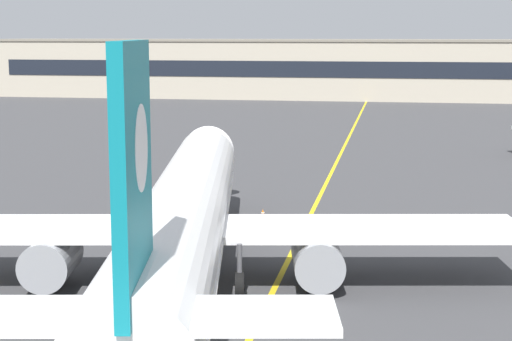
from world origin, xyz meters
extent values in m
cube|color=yellow|center=(0.00, 30.00, 0.00)|extent=(1.00, 180.00, 0.01)
cylinder|color=white|center=(-4.20, 8.04, 3.50)|extent=(9.95, 36.12, 3.80)
cone|color=white|center=(-7.52, 27.05, 3.50)|extent=(4.00, 3.18, 3.61)
cube|color=white|center=(-4.20, 8.04, 2.46)|extent=(9.37, 33.27, 0.44)
cube|color=black|center=(-7.19, 25.18, 4.17)|extent=(3.00, 1.57, 0.60)
cube|color=white|center=(-4.30, 8.63, 2.65)|extent=(32.35, 10.24, 0.36)
cylinder|color=gray|center=(-10.24, 6.58, 1.43)|extent=(2.89, 3.94, 2.30)
cylinder|color=black|center=(-10.55, 8.40, 1.43)|extent=(1.96, 0.51, 1.95)
cylinder|color=gray|center=(1.98, 8.72, 1.43)|extent=(2.89, 3.94, 2.30)
cylinder|color=black|center=(1.66, 10.54, 1.43)|extent=(1.96, 0.51, 1.95)
cube|color=#0F7A89|center=(-1.47, -7.52, 8.05)|extent=(1.22, 4.80, 7.20)
cylinder|color=white|center=(-1.53, -7.23, 8.77)|extent=(0.85, 2.44, 2.40)
cube|color=white|center=(-1.37, -8.11, 4.36)|extent=(11.32, 4.65, 0.24)
cylinder|color=#4C4C51|center=(-6.70, 22.33, 1.48)|extent=(0.24, 0.24, 1.60)
cylinder|color=black|center=(-6.70, 22.33, 0.45)|extent=(0.55, 0.96, 0.90)
cylinder|color=#4C4C51|center=(-6.41, 5.63, 1.77)|extent=(0.24, 0.24, 1.60)
cylinder|color=black|center=(-6.41, 5.63, 0.65)|extent=(0.62, 1.35, 1.30)
cylinder|color=#4C4C51|center=(-1.29, 6.52, 1.77)|extent=(0.24, 0.24, 1.60)
cylinder|color=black|center=(-1.29, 6.52, 0.65)|extent=(0.62, 1.35, 1.30)
cone|color=orange|center=(-2.98, 23.24, 0.28)|extent=(0.36, 0.36, 0.55)
cylinder|color=white|center=(-2.98, 23.24, 0.30)|extent=(0.23, 0.23, 0.07)
cube|color=orange|center=(-2.98, 23.24, 0.01)|extent=(0.44, 0.44, 0.03)
cube|color=#B2A893|center=(-5.95, 121.59, 5.12)|extent=(124.89, 12.00, 10.25)
cube|color=black|center=(-5.95, 115.54, 5.52)|extent=(119.89, 0.12, 2.80)
cube|color=gray|center=(-5.95, 121.59, 10.45)|extent=(125.29, 12.40, 0.40)
camera|label=1|loc=(5.49, -28.44, 11.85)|focal=57.98mm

